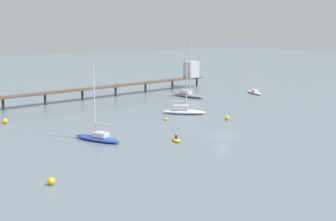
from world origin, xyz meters
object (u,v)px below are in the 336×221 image
(mooring_buoy_inner, at_px, (166,119))
(mooring_buoy_near, at_px, (5,121))
(sailboat_gray, at_px, (188,94))
(dinghy_yellow, at_px, (176,140))
(sailboat_cream, at_px, (254,91))
(sailboat_blue, at_px, (98,136))
(sailboat_white, at_px, (184,110))
(pier, at_px, (144,79))
(mooring_buoy_far, at_px, (227,118))
(mooring_buoy_outer, at_px, (51,181))

(mooring_buoy_inner, xyz_separation_m, mooring_buoy_near, (-24.01, 13.70, 0.16))
(sailboat_gray, distance_m, dinghy_yellow, 40.47)
(sailboat_cream, height_order, dinghy_yellow, sailboat_cream)
(sailboat_blue, bearing_deg, sailboat_white, 22.06)
(sailboat_white, relative_size, dinghy_yellow, 4.31)
(sailboat_gray, height_order, sailboat_blue, sailboat_gray)
(pier, relative_size, mooring_buoy_near, 71.78)
(mooring_buoy_far, bearing_deg, mooring_buoy_near, 149.53)
(sailboat_cream, height_order, sailboat_white, sailboat_white)
(pier, relative_size, dinghy_yellow, 26.68)
(mooring_buoy_inner, bearing_deg, mooring_buoy_near, 150.29)
(mooring_buoy_far, xyz_separation_m, mooring_buoy_inner, (-9.19, 5.83, -0.11))
(dinghy_yellow, distance_m, mooring_buoy_far, 17.40)
(sailboat_cream, distance_m, mooring_buoy_far, 32.93)
(mooring_buoy_far, distance_m, mooring_buoy_inner, 10.89)
(sailboat_gray, bearing_deg, mooring_buoy_near, -173.60)
(sailboat_cream, height_order, sailboat_blue, sailboat_blue)
(pier, distance_m, mooring_buoy_far, 36.29)
(sailboat_blue, xyz_separation_m, mooring_buoy_inner, (16.12, 5.98, -0.38))
(sailboat_cream, distance_m, mooring_buoy_outer, 72.15)
(mooring_buoy_far, relative_size, mooring_buoy_inner, 1.40)
(pier, height_order, sailboat_gray, sailboat_gray)
(sailboat_white, distance_m, sailboat_blue, 24.02)
(sailboat_cream, bearing_deg, sailboat_blue, -159.32)
(sailboat_cream, bearing_deg, mooring_buoy_inner, -159.16)
(mooring_buoy_inner, bearing_deg, dinghy_yellow, -118.56)
(mooring_buoy_far, relative_size, mooring_buoy_outer, 0.97)
(sailboat_gray, xyz_separation_m, dinghy_yellow, (-25.88, -31.11, -0.53))
(sailboat_white, bearing_deg, sailboat_gray, 50.21)
(mooring_buoy_far, bearing_deg, pier, 82.45)
(sailboat_cream, bearing_deg, pier, 143.07)
(sailboat_gray, height_order, dinghy_yellow, sailboat_gray)
(sailboat_white, distance_m, mooring_buoy_far, 9.40)
(sailboat_blue, bearing_deg, sailboat_gray, 34.88)
(mooring_buoy_far, height_order, mooring_buoy_inner, mooring_buoy_far)
(pier, bearing_deg, sailboat_cream, -36.93)
(sailboat_cream, bearing_deg, sailboat_white, -160.37)
(sailboat_gray, relative_size, sailboat_white, 1.24)
(sailboat_cream, relative_size, mooring_buoy_far, 10.41)
(sailboat_white, distance_m, mooring_buoy_outer, 41.21)
(sailboat_gray, relative_size, mooring_buoy_near, 14.44)
(mooring_buoy_far, distance_m, mooring_buoy_outer, 39.91)
(dinghy_yellow, bearing_deg, mooring_buoy_near, 123.16)
(sailboat_gray, xyz_separation_m, mooring_buoy_near, (-43.05, -4.83, -0.30))
(sailboat_gray, bearing_deg, dinghy_yellow, -129.76)
(pier, xyz_separation_m, dinghy_yellow, (-20.79, -42.59, -3.23))
(mooring_buoy_outer, bearing_deg, mooring_buoy_far, 20.33)
(sailboat_gray, distance_m, mooring_buoy_far, 26.28)
(sailboat_gray, bearing_deg, pier, 113.90)
(pier, height_order, mooring_buoy_outer, pier)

